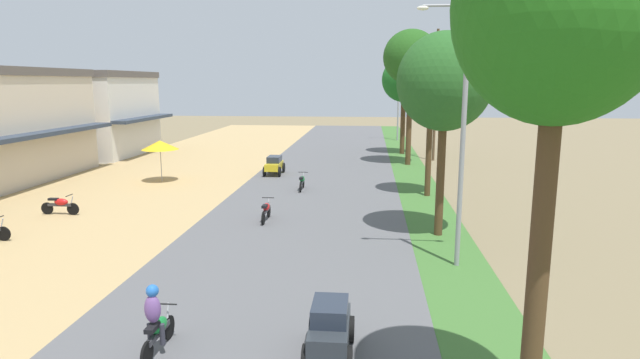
% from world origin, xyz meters
% --- Properties ---
extents(shophouse_far, '(8.89, 9.46, 6.90)m').
position_xyz_m(shophouse_far, '(-19.98, 39.60, 3.46)').
color(shophouse_far, silver).
rests_on(shophouse_far, ground).
extents(parked_motorbike_sixth, '(1.80, 0.54, 0.94)m').
position_xyz_m(parked_motorbike_sixth, '(-11.16, 20.01, 0.55)').
color(parked_motorbike_sixth, black).
rests_on(parked_motorbike_sixth, dirt_shoulder).
extents(vendor_umbrella, '(2.20, 2.20, 2.52)m').
position_xyz_m(vendor_umbrella, '(-9.68, 28.19, 2.31)').
color(vendor_umbrella, '#99999E').
rests_on(vendor_umbrella, dirt_shoulder).
extents(median_tree_nearest, '(3.15, 3.15, 8.83)m').
position_xyz_m(median_tree_nearest, '(5.59, 6.40, 7.05)').
color(median_tree_nearest, '#4C351E').
rests_on(median_tree_nearest, median_strip).
extents(median_tree_second, '(3.60, 3.60, 7.87)m').
position_xyz_m(median_tree_second, '(5.64, 18.42, 6.03)').
color(median_tree_second, '#4C351E').
rests_on(median_tree_second, median_strip).
extents(median_tree_third, '(2.99, 2.99, 7.59)m').
position_xyz_m(median_tree_third, '(5.99, 25.72, 6.22)').
color(median_tree_third, '#4C351E').
rests_on(median_tree_third, median_strip).
extents(median_tree_fourth, '(3.95, 3.95, 9.66)m').
position_xyz_m(median_tree_fourth, '(5.72, 36.34, 7.71)').
color(median_tree_fourth, '#4C351E').
rests_on(median_tree_fourth, median_strip).
extents(median_tree_fifth, '(3.65, 3.65, 8.02)m').
position_xyz_m(median_tree_fifth, '(5.66, 42.32, 6.18)').
color(median_tree_fifth, '#4C351E').
rests_on(median_tree_fifth, median_strip).
extents(streetlamp_near, '(3.16, 0.20, 8.42)m').
position_xyz_m(streetlamp_near, '(5.80, 14.91, 4.88)').
color(streetlamp_near, gray).
rests_on(streetlamp_near, median_strip).
extents(streetlamp_mid, '(3.16, 0.20, 7.18)m').
position_xyz_m(streetlamp_mid, '(5.80, 52.53, 4.23)').
color(streetlamp_mid, gray).
rests_on(streetlamp_mid, median_strip).
extents(utility_pole_near, '(1.80, 0.20, 9.95)m').
position_xyz_m(utility_pole_near, '(7.88, 39.00, 5.17)').
color(utility_pole_near, brown).
rests_on(utility_pole_near, ground).
extents(car_hatchback_charcoal, '(1.04, 2.00, 1.23)m').
position_xyz_m(car_hatchback_charcoal, '(2.04, 8.73, 0.75)').
color(car_hatchback_charcoal, '#282D33').
rests_on(car_hatchback_charcoal, road_strip).
extents(car_sedan_yellow, '(1.10, 2.26, 1.19)m').
position_xyz_m(car_sedan_yellow, '(-3.30, 31.25, 0.74)').
color(car_sedan_yellow, gold).
rests_on(car_sedan_yellow, road_strip).
extents(motorbike_ahead_third, '(0.54, 1.80, 1.66)m').
position_xyz_m(motorbike_ahead_third, '(-1.79, 8.45, 0.86)').
color(motorbike_ahead_third, black).
rests_on(motorbike_ahead_third, road_strip).
extents(motorbike_ahead_fourth, '(0.54, 1.80, 0.94)m').
position_xyz_m(motorbike_ahead_fourth, '(-1.57, 19.79, 0.57)').
color(motorbike_ahead_fourth, black).
rests_on(motorbike_ahead_fourth, road_strip).
extents(motorbike_ahead_fifth, '(0.54, 1.80, 0.94)m').
position_xyz_m(motorbike_ahead_fifth, '(-0.86, 26.50, 0.57)').
color(motorbike_ahead_fifth, black).
rests_on(motorbike_ahead_fifth, road_strip).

